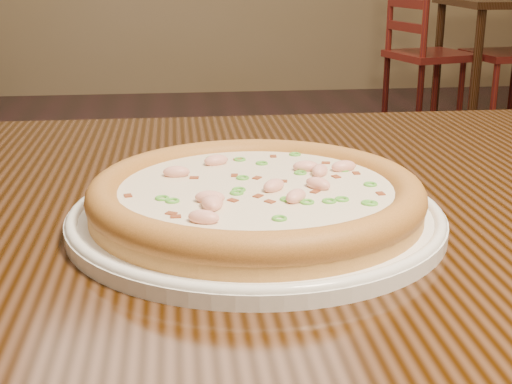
{
  "coord_description": "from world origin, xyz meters",
  "views": [
    {
      "loc": [
        -0.02,
        -0.91,
        0.97
      ],
      "look_at": [
        0.05,
        -0.34,
        0.78
      ],
      "focal_mm": 50.0,
      "sensor_mm": 36.0,
      "label": 1
    }
  ],
  "objects": [
    {
      "name": "hero_table",
      "position": [
        0.17,
        -0.29,
        0.65
      ],
      "size": [
        1.2,
        0.8,
        0.75
      ],
      "color": "black",
      "rests_on": "ground"
    },
    {
      "name": "plate",
      "position": [
        0.05,
        -0.34,
        0.76
      ],
      "size": [
        0.32,
        0.32,
        0.02
      ],
      "color": "white",
      "rests_on": "hero_table"
    },
    {
      "name": "pizza",
      "position": [
        0.05,
        -0.34,
        0.78
      ],
      "size": [
        0.29,
        0.29,
        0.03
      ],
      "color": "gold",
      "rests_on": "plate"
    },
    {
      "name": "chair_c",
      "position": [
        1.42,
        3.15,
        0.44
      ],
      "size": [
        0.52,
        0.52,
        0.95
      ],
      "color": "#531718",
      "rests_on": "ground"
    }
  ]
}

